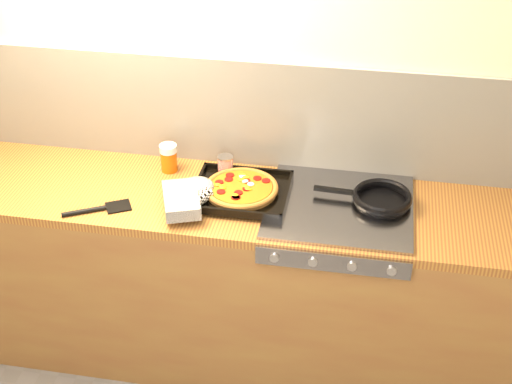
% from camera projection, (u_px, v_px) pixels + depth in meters
% --- Properties ---
extents(room_shell, '(3.20, 3.20, 3.20)m').
position_uv_depth(room_shell, '(246.00, 114.00, 3.13)').
color(room_shell, white).
rests_on(room_shell, ground).
extents(counter_run, '(3.20, 0.62, 0.90)m').
position_uv_depth(counter_run, '(235.00, 279.00, 3.27)').
color(counter_run, olive).
rests_on(counter_run, ground).
extents(stovetop, '(0.60, 0.56, 0.02)m').
position_uv_depth(stovetop, '(340.00, 207.00, 2.96)').
color(stovetop, gray).
rests_on(stovetop, counter_run).
extents(pizza_on_tray, '(0.53, 0.46, 0.07)m').
position_uv_depth(pizza_on_tray, '(225.00, 191.00, 2.98)').
color(pizza_on_tray, black).
rests_on(pizza_on_tray, stovetop).
extents(frying_pan, '(0.42, 0.26, 0.04)m').
position_uv_depth(frying_pan, '(381.00, 198.00, 2.95)').
color(frying_pan, black).
rests_on(frying_pan, stovetop).
extents(tomato_can, '(0.09, 0.09, 0.10)m').
position_uv_depth(tomato_can, '(225.00, 166.00, 3.15)').
color(tomato_can, '#A80D12').
rests_on(tomato_can, counter_run).
extents(juice_glass, '(0.09, 0.09, 0.13)m').
position_uv_depth(juice_glass, '(169.00, 158.00, 3.18)').
color(juice_glass, '#C4540B').
rests_on(juice_glass, counter_run).
extents(wooden_spoon, '(0.30, 0.05, 0.02)m').
position_uv_depth(wooden_spoon, '(267.00, 176.00, 3.15)').
color(wooden_spoon, '#B08A4A').
rests_on(wooden_spoon, counter_run).
extents(black_spatula, '(0.27, 0.18, 0.02)m').
position_uv_depth(black_spatula, '(98.00, 209.00, 2.94)').
color(black_spatula, black).
rests_on(black_spatula, counter_run).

